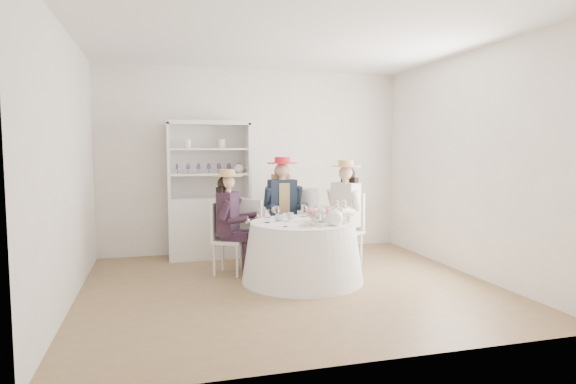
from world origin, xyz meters
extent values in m
plane|color=brown|center=(0.00, 0.00, 0.00)|extent=(4.50, 4.50, 0.00)
plane|color=white|center=(0.00, 0.00, 2.70)|extent=(4.50, 4.50, 0.00)
plane|color=silver|center=(0.00, 2.00, 1.35)|extent=(4.50, 0.00, 4.50)
plane|color=silver|center=(0.00, -2.00, 1.35)|extent=(4.50, 0.00, 4.50)
plane|color=silver|center=(-2.25, 0.00, 1.35)|extent=(0.00, 4.50, 4.50)
plane|color=silver|center=(2.25, 0.00, 1.35)|extent=(0.00, 4.50, 4.50)
cone|color=white|center=(0.20, 0.19, 0.34)|extent=(1.41, 1.41, 0.67)
cylinder|color=white|center=(0.20, 0.19, 0.68)|extent=(1.21, 1.21, 0.02)
cube|color=silver|center=(-0.71, 1.70, 0.42)|extent=(1.16, 0.51, 0.85)
cube|color=silver|center=(-0.71, 1.89, 1.37)|extent=(1.13, 0.12, 1.04)
cube|color=silver|center=(-0.71, 1.70, 1.89)|extent=(1.16, 0.51, 0.06)
cube|color=silver|center=(-1.26, 1.70, 1.37)|extent=(0.07, 0.43, 1.04)
cube|color=silver|center=(-0.16, 1.70, 1.37)|extent=(0.07, 0.43, 1.04)
cube|color=silver|center=(-0.71, 1.70, 1.18)|extent=(1.08, 0.46, 0.03)
cube|color=silver|center=(-0.71, 1.70, 1.53)|extent=(1.08, 0.46, 0.03)
sphere|color=white|center=(-0.29, 1.70, 1.26)|extent=(0.13, 0.13, 0.13)
cube|color=silver|center=(0.72, 1.64, 0.31)|extent=(0.53, 0.53, 0.63)
cylinder|color=black|center=(0.72, 1.64, 0.79)|extent=(0.37, 0.37, 0.32)
cube|color=silver|center=(-0.57, 0.71, 0.41)|extent=(0.49, 0.49, 0.04)
cylinder|color=silver|center=(-0.51, 0.52, 0.20)|extent=(0.03, 0.03, 0.40)
cylinder|color=silver|center=(-0.38, 0.77, 0.20)|extent=(0.03, 0.03, 0.40)
cylinder|color=silver|center=(-0.77, 0.66, 0.20)|extent=(0.03, 0.03, 0.40)
cylinder|color=silver|center=(-0.63, 0.91, 0.20)|extent=(0.03, 0.03, 0.40)
cube|color=silver|center=(-0.72, 0.79, 0.65)|extent=(0.19, 0.32, 0.45)
cube|color=black|center=(-0.59, 0.72, 0.75)|extent=(0.32, 0.37, 0.53)
cube|color=black|center=(-0.52, 0.59, 0.48)|extent=(0.33, 0.25, 0.11)
cylinder|color=black|center=(-0.40, 0.53, 0.21)|extent=(0.09, 0.09, 0.42)
cylinder|color=black|center=(-0.65, 0.54, 0.81)|extent=(0.18, 0.15, 0.25)
cube|color=black|center=(-0.44, 0.73, 0.48)|extent=(0.33, 0.25, 0.11)
cylinder|color=black|center=(-0.33, 0.67, 0.21)|extent=(0.09, 0.09, 0.42)
cylinder|color=black|center=(-0.47, 0.87, 0.81)|extent=(0.18, 0.15, 0.25)
cylinder|color=#D8A889|center=(-0.59, 0.72, 1.03)|extent=(0.08, 0.08, 0.07)
sphere|color=#D8A889|center=(-0.59, 0.72, 1.13)|extent=(0.17, 0.17, 0.17)
sphere|color=black|center=(-0.62, 0.74, 1.11)|extent=(0.17, 0.17, 0.17)
cube|color=black|center=(-0.65, 0.76, 0.90)|extent=(0.17, 0.23, 0.35)
cylinder|color=tan|center=(-0.59, 0.72, 1.21)|extent=(0.36, 0.36, 0.01)
cylinder|color=tan|center=(-0.59, 0.72, 1.25)|extent=(0.18, 0.18, 0.07)
cube|color=silver|center=(0.20, 1.12, 0.45)|extent=(0.42, 0.42, 0.04)
cylinder|color=silver|center=(0.05, 0.95, 0.22)|extent=(0.04, 0.04, 0.44)
cylinder|color=silver|center=(0.37, 0.96, 0.22)|extent=(0.04, 0.04, 0.44)
cylinder|color=silver|center=(0.04, 1.28, 0.22)|extent=(0.04, 0.04, 0.44)
cylinder|color=silver|center=(0.36, 1.29, 0.22)|extent=(0.04, 0.04, 0.44)
cube|color=silver|center=(0.20, 1.30, 0.73)|extent=(0.38, 0.04, 0.50)
cube|color=#192332|center=(0.20, 1.14, 0.83)|extent=(0.37, 0.21, 0.59)
cube|color=tan|center=(0.20, 1.14, 0.83)|extent=(0.15, 0.23, 0.50)
cube|color=#192332|center=(0.12, 1.00, 0.54)|extent=(0.14, 0.35, 0.12)
cylinder|color=#192332|center=(0.12, 0.86, 0.23)|extent=(0.10, 0.10, 0.46)
cylinder|color=#192332|center=(0.00, 1.09, 0.90)|extent=(0.10, 0.18, 0.28)
cube|color=#192332|center=(0.30, 1.00, 0.54)|extent=(0.14, 0.35, 0.12)
cylinder|color=#192332|center=(0.30, 0.86, 0.23)|extent=(0.10, 0.10, 0.46)
cylinder|color=#192332|center=(0.41, 1.11, 0.90)|extent=(0.10, 0.18, 0.28)
cylinder|color=#D8A889|center=(0.20, 1.14, 1.14)|extent=(0.09, 0.09, 0.08)
sphere|color=#D8A889|center=(0.20, 1.14, 1.25)|extent=(0.19, 0.19, 0.19)
sphere|color=tan|center=(0.20, 1.19, 1.24)|extent=(0.19, 0.19, 0.19)
cube|color=tan|center=(0.20, 1.22, 1.00)|extent=(0.24, 0.09, 0.38)
cylinder|color=red|center=(0.20, 1.14, 1.34)|extent=(0.40, 0.40, 0.01)
cylinder|color=red|center=(0.20, 1.14, 1.38)|extent=(0.20, 0.20, 0.08)
cube|color=silver|center=(0.94, 0.75, 0.44)|extent=(0.53, 0.53, 0.04)
cylinder|color=silver|center=(0.73, 0.82, 0.22)|extent=(0.04, 0.04, 0.43)
cylinder|color=silver|center=(0.88, 0.54, 0.22)|extent=(0.04, 0.04, 0.43)
cylinder|color=silver|center=(1.01, 0.96, 0.22)|extent=(0.04, 0.04, 0.43)
cylinder|color=silver|center=(1.15, 0.68, 0.22)|extent=(0.04, 0.04, 0.43)
cube|color=silver|center=(1.10, 0.83, 0.71)|extent=(0.20, 0.34, 0.49)
cube|color=silver|center=(0.96, 0.76, 0.81)|extent=(0.34, 0.40, 0.57)
cube|color=silver|center=(0.80, 0.77, 0.52)|extent=(0.36, 0.27, 0.12)
cylinder|color=silver|center=(0.67, 0.71, 0.23)|extent=(0.10, 0.10, 0.45)
cylinder|color=silver|center=(0.83, 0.92, 0.87)|extent=(0.19, 0.16, 0.27)
cube|color=silver|center=(0.88, 0.62, 0.52)|extent=(0.36, 0.27, 0.12)
cylinder|color=silver|center=(0.76, 0.55, 0.23)|extent=(0.10, 0.10, 0.45)
cylinder|color=silver|center=(1.02, 0.56, 0.87)|extent=(0.19, 0.16, 0.27)
cylinder|color=#D8A889|center=(0.96, 0.76, 1.11)|extent=(0.09, 0.09, 0.08)
sphere|color=#D8A889|center=(0.96, 0.76, 1.22)|extent=(0.19, 0.19, 0.19)
sphere|color=black|center=(1.00, 0.78, 1.20)|extent=(0.19, 0.19, 0.19)
cube|color=black|center=(1.03, 0.80, 0.97)|extent=(0.18, 0.25, 0.37)
cylinder|color=tan|center=(0.96, 0.76, 1.31)|extent=(0.39, 0.39, 0.01)
cylinder|color=tan|center=(0.96, 0.76, 1.35)|extent=(0.20, 0.20, 0.08)
cube|color=silver|center=(-0.18, 1.00, 0.42)|extent=(0.52, 0.52, 0.04)
cylinder|color=silver|center=(0.03, 1.01, 0.20)|extent=(0.03, 0.03, 0.41)
cylinder|color=silver|center=(-0.18, 1.21, 0.20)|extent=(0.03, 0.03, 0.41)
cylinder|color=silver|center=(-0.17, 0.79, 0.20)|extent=(0.03, 0.03, 0.41)
cylinder|color=silver|center=(-0.39, 0.99, 0.20)|extent=(0.03, 0.03, 0.41)
cube|color=silver|center=(-0.29, 0.88, 0.67)|extent=(0.28, 0.26, 0.46)
imported|color=white|center=(-0.06, 0.29, 0.73)|extent=(0.10, 0.10, 0.07)
imported|color=white|center=(0.12, 0.43, 0.73)|extent=(0.09, 0.09, 0.07)
imported|color=white|center=(0.47, 0.30, 0.73)|extent=(0.11, 0.11, 0.07)
imported|color=white|center=(0.40, 0.15, 0.72)|extent=(0.31, 0.31, 0.06)
sphere|color=pink|center=(0.46, 0.19, 0.79)|extent=(0.08, 0.08, 0.08)
sphere|color=white|center=(0.44, 0.23, 0.79)|extent=(0.08, 0.08, 0.08)
sphere|color=pink|center=(0.40, 0.25, 0.79)|extent=(0.08, 0.08, 0.08)
sphere|color=white|center=(0.36, 0.25, 0.79)|extent=(0.08, 0.08, 0.08)
sphere|color=pink|center=(0.33, 0.21, 0.79)|extent=(0.08, 0.08, 0.08)
sphere|color=white|center=(0.33, 0.17, 0.79)|extent=(0.08, 0.08, 0.08)
sphere|color=pink|center=(0.36, 0.13, 0.79)|extent=(0.08, 0.08, 0.08)
sphere|color=white|center=(0.40, 0.12, 0.79)|extent=(0.08, 0.08, 0.08)
sphere|color=pink|center=(0.44, 0.15, 0.79)|extent=(0.08, 0.08, 0.08)
sphere|color=white|center=(0.46, -0.16, 0.78)|extent=(0.19, 0.19, 0.19)
cylinder|color=white|center=(0.58, -0.16, 0.79)|extent=(0.11, 0.03, 0.09)
cylinder|color=white|center=(0.46, -0.16, 0.87)|extent=(0.04, 0.04, 0.02)
cylinder|color=white|center=(0.18, -0.14, 0.70)|extent=(0.24, 0.24, 0.01)
cube|color=beige|center=(0.14, -0.16, 0.72)|extent=(0.05, 0.04, 0.03)
cube|color=beige|center=(0.18, -0.14, 0.73)|extent=(0.06, 0.05, 0.03)
cube|color=beige|center=(0.23, -0.13, 0.72)|extent=(0.07, 0.06, 0.03)
cube|color=beige|center=(0.16, -0.11, 0.73)|extent=(0.06, 0.06, 0.03)
cube|color=beige|center=(0.21, -0.18, 0.72)|extent=(0.06, 0.07, 0.03)
cylinder|color=white|center=(0.60, 0.00, 0.70)|extent=(0.27, 0.27, 0.01)
cylinder|color=white|center=(0.60, 0.00, 0.78)|extent=(0.02, 0.02, 0.18)
cylinder|color=white|center=(0.60, 0.00, 0.87)|extent=(0.20, 0.20, 0.01)
camera|label=1|loc=(-1.41, -5.07, 1.53)|focal=30.00mm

